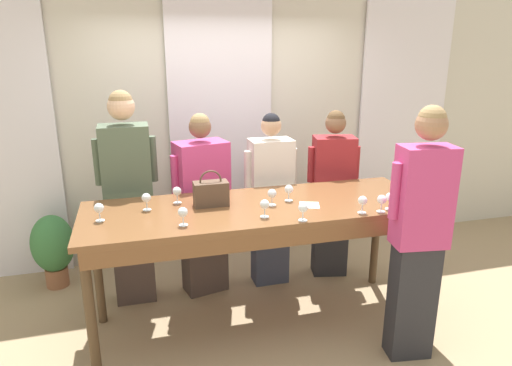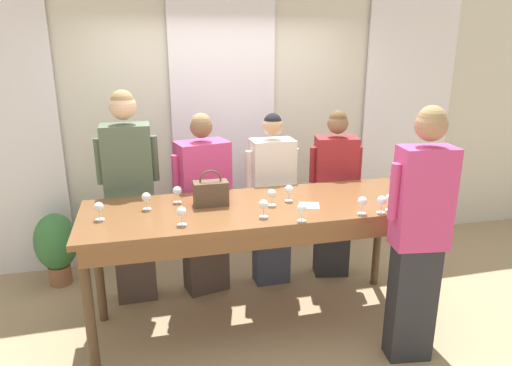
% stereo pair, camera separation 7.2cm
% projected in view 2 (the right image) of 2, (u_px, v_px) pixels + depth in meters
% --- Properties ---
extents(ground_plane, '(18.00, 18.00, 0.00)m').
position_uv_depth(ground_plane, '(259.00, 323.00, 3.78)').
color(ground_plane, tan).
extents(wall_back, '(12.00, 0.06, 2.80)m').
position_uv_depth(wall_back, '(223.00, 126.00, 4.78)').
color(wall_back, beige).
rests_on(wall_back, ground_plane).
extents(curtain_panel_left, '(1.07, 0.03, 2.69)m').
position_uv_depth(curtain_panel_left, '(0.00, 142.00, 4.24)').
color(curtain_panel_left, white).
rests_on(curtain_panel_left, ground_plane).
extents(curtain_panel_center, '(1.07, 0.03, 2.69)m').
position_uv_depth(curtain_panel_center, '(224.00, 132.00, 4.74)').
color(curtain_panel_center, white).
rests_on(curtain_panel_center, ground_plane).
extents(curtain_panel_right, '(1.07, 0.03, 2.69)m').
position_uv_depth(curtain_panel_right, '(406.00, 124.00, 5.23)').
color(curtain_panel_right, white).
rests_on(curtain_panel_right, ground_plane).
extents(tasting_bar, '(2.65, 0.88, 1.04)m').
position_uv_depth(tasting_bar, '(260.00, 219.00, 3.48)').
color(tasting_bar, brown).
rests_on(tasting_bar, ground_plane).
extents(wine_bottle, '(0.09, 0.09, 0.32)m').
position_uv_depth(wine_bottle, '(404.00, 192.00, 3.40)').
color(wine_bottle, black).
rests_on(wine_bottle, tasting_bar).
extents(handbag, '(0.26, 0.14, 0.28)m').
position_uv_depth(handbag, '(211.00, 193.00, 3.46)').
color(handbag, brown).
rests_on(handbag, tasting_bar).
extents(wine_glass_front_left, '(0.07, 0.07, 0.13)m').
position_uv_depth(wine_glass_front_left, '(177.00, 191.00, 3.52)').
color(wine_glass_front_left, white).
rests_on(wine_glass_front_left, tasting_bar).
extents(wine_glass_front_mid, '(0.07, 0.07, 0.13)m').
position_uv_depth(wine_glass_front_mid, '(99.00, 208.00, 3.16)').
color(wine_glass_front_mid, white).
rests_on(wine_glass_front_mid, tasting_bar).
extents(wine_glass_front_right, '(0.07, 0.07, 0.13)m').
position_uv_depth(wine_glass_front_right, '(289.00, 190.00, 3.55)').
color(wine_glass_front_right, white).
rests_on(wine_glass_front_right, tasting_bar).
extents(wine_glass_center_left, '(0.07, 0.07, 0.13)m').
position_uv_depth(wine_glass_center_left, '(302.00, 209.00, 3.14)').
color(wine_glass_center_left, white).
rests_on(wine_glass_center_left, tasting_bar).
extents(wine_glass_center_mid, '(0.07, 0.07, 0.13)m').
position_uv_depth(wine_glass_center_mid, '(362.00, 202.00, 3.28)').
color(wine_glass_center_mid, white).
rests_on(wine_glass_center_mid, tasting_bar).
extents(wine_glass_center_right, '(0.07, 0.07, 0.13)m').
position_uv_depth(wine_glass_center_right, '(382.00, 201.00, 3.30)').
color(wine_glass_center_right, white).
rests_on(wine_glass_center_right, tasting_bar).
extents(wine_glass_back_left, '(0.07, 0.07, 0.13)m').
position_uv_depth(wine_glass_back_left, '(182.00, 212.00, 3.07)').
color(wine_glass_back_left, white).
rests_on(wine_glass_back_left, tasting_bar).
extents(wine_glass_back_mid, '(0.07, 0.07, 0.13)m').
position_uv_depth(wine_glass_back_mid, '(272.00, 194.00, 3.45)').
color(wine_glass_back_mid, white).
rests_on(wine_glass_back_mid, tasting_bar).
extents(wine_glass_back_right, '(0.07, 0.07, 0.13)m').
position_uv_depth(wine_glass_back_right, '(390.00, 199.00, 3.35)').
color(wine_glass_back_right, white).
rests_on(wine_glass_back_right, tasting_bar).
extents(wine_glass_near_host, '(0.07, 0.07, 0.13)m').
position_uv_depth(wine_glass_near_host, '(146.00, 198.00, 3.37)').
color(wine_glass_near_host, white).
rests_on(wine_glass_near_host, tasting_bar).
extents(wine_glass_by_bottle, '(0.07, 0.07, 0.13)m').
position_uv_depth(wine_glass_by_bottle, '(264.00, 205.00, 3.21)').
color(wine_glass_by_bottle, white).
rests_on(wine_glass_by_bottle, tasting_bar).
extents(napkin, '(0.19, 0.19, 0.00)m').
position_uv_depth(napkin, '(309.00, 206.00, 3.46)').
color(napkin, white).
rests_on(napkin, tasting_bar).
extents(guest_olive_jacket, '(0.51, 0.27, 1.87)m').
position_uv_depth(guest_olive_jacket, '(130.00, 197.00, 3.90)').
color(guest_olive_jacket, '#473833').
rests_on(guest_olive_jacket, ground_plane).
extents(guest_pink_top, '(0.55, 0.37, 1.66)m').
position_uv_depth(guest_pink_top, '(204.00, 206.00, 4.09)').
color(guest_pink_top, '#473833').
rests_on(guest_pink_top, ground_plane).
extents(guest_cream_sweater, '(0.50, 0.25, 1.64)m').
position_uv_depth(guest_cream_sweater, '(272.00, 200.00, 4.23)').
color(guest_cream_sweater, '#383D51').
rests_on(guest_cream_sweater, ground_plane).
extents(guest_striped_shirt, '(0.50, 0.32, 1.64)m').
position_uv_depth(guest_striped_shirt, '(334.00, 194.00, 4.38)').
color(guest_striped_shirt, '#28282D').
rests_on(guest_striped_shirt, ground_plane).
extents(host_pouring, '(0.48, 0.26, 1.85)m').
position_uv_depth(host_pouring, '(419.00, 234.00, 3.11)').
color(host_pouring, '#28282D').
rests_on(host_pouring, ground_plane).
extents(potted_plant, '(0.39, 0.39, 0.71)m').
position_uv_depth(potted_plant, '(56.00, 245.00, 4.30)').
color(potted_plant, '#935B3D').
rests_on(potted_plant, ground_plane).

